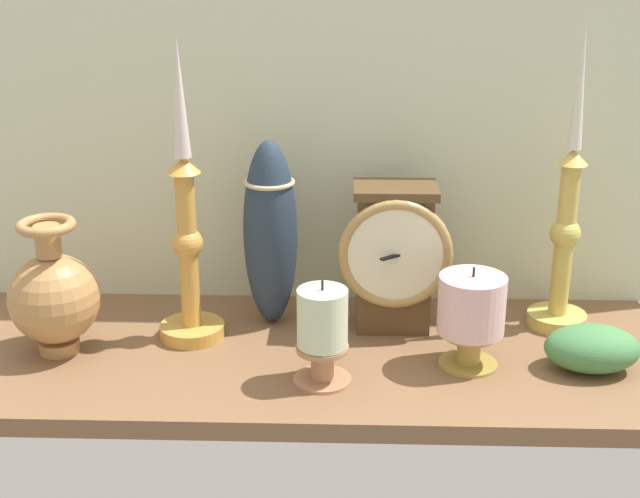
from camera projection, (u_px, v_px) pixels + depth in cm
name	position (u px, v px, depth cm)	size (l,w,h in cm)	color
ground_plane	(289.00, 358.00, 115.89)	(100.00, 36.00, 2.40)	brown
back_wall	(295.00, 75.00, 121.52)	(120.00, 2.00, 65.00)	beige
mantel_clock	(394.00, 256.00, 118.09)	(14.88, 9.65, 19.96)	brown
candlestick_tall_left	(188.00, 243.00, 114.59)	(8.58, 8.58, 39.58)	gold
candlestick_tall_center	(565.00, 235.00, 118.04)	(8.00, 8.00, 41.19)	#CFB653
brass_vase_bulbous	(54.00, 296.00, 112.50)	(11.51, 11.51, 17.81)	#B2824B
pillar_candle_front	(322.00, 331.00, 105.45)	(7.05, 7.05, 13.10)	#B07C56
pillar_candle_near_clock	(471.00, 312.00, 109.09)	(8.28, 8.28, 13.13)	#AA903F
tall_ceramic_vase	(270.00, 233.00, 119.27)	(7.25, 7.25, 25.68)	#253547
ivy_sprig	(592.00, 348.00, 109.50)	(11.67, 8.17, 5.77)	#448148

